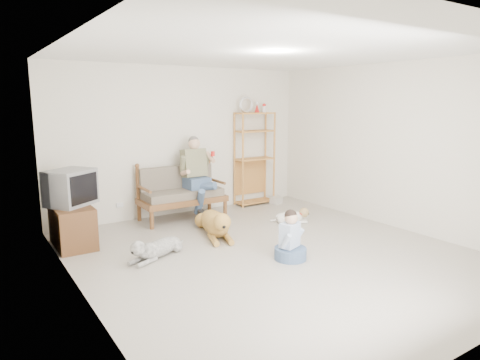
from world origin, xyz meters
TOP-DOWN VIEW (x-y plane):
  - floor at (0.00, 0.00)m, footprint 5.50×5.50m
  - ceiling at (0.00, 0.00)m, footprint 5.50×5.50m
  - wall_back at (0.00, 2.75)m, footprint 5.00×0.00m
  - wall_left at (-2.50, 0.00)m, footprint 0.00×5.50m
  - wall_right at (2.50, 0.00)m, footprint 0.00×5.50m
  - loveseat at (-0.25, 2.38)m, footprint 1.51×0.72m
  - man at (0.01, 2.17)m, footprint 0.55×0.79m
  - etagere at (1.48, 2.55)m, footprint 0.83×0.36m
  - book_stack at (1.86, 2.31)m, footprint 0.27×0.22m
  - tv_stand at (-2.23, 1.87)m, footprint 0.50×0.90m
  - crt_tv at (-2.20, 1.91)m, footprint 0.79×0.76m
  - wall_outlet at (-1.25, 2.73)m, footprint 0.12×0.02m
  - golden_retriever at (-0.23, 1.19)m, footprint 0.69×1.50m
  - shaggy_dog at (-1.41, 0.76)m, footprint 1.01×0.57m
  - terrier at (1.25, 1.04)m, footprint 0.61×0.48m
  - child at (0.07, -0.27)m, footprint 0.43×0.43m

SIDE VIEW (x-z plane):
  - floor at x=0.00m, z-range 0.00..0.00m
  - book_stack at x=1.86m, z-range 0.00..0.15m
  - terrier at x=1.25m, z-range -0.02..0.24m
  - shaggy_dog at x=-1.41m, z-range -0.03..0.30m
  - golden_retriever at x=-0.23m, z-range -0.04..0.42m
  - child at x=0.07m, z-range -0.10..0.58m
  - wall_outlet at x=-1.25m, z-range 0.26..0.34m
  - tv_stand at x=-2.23m, z-range 0.00..0.60m
  - loveseat at x=-0.25m, z-range 0.01..0.96m
  - man at x=0.01m, z-range 0.03..1.31m
  - crt_tv at x=-2.20m, z-range 0.60..1.11m
  - etagere at x=1.48m, z-range -0.13..2.04m
  - wall_left at x=-2.50m, z-range -1.40..4.10m
  - wall_right at x=2.50m, z-range -1.40..4.10m
  - wall_back at x=0.00m, z-range -1.15..3.85m
  - ceiling at x=0.00m, z-range 2.70..2.70m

